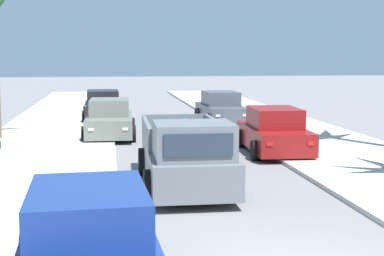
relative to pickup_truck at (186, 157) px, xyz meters
name	(u,v)px	position (x,y,z in m)	size (l,w,h in m)	color
sidewalk_left	(44,149)	(-4.12, 6.23, -0.72)	(4.89, 60.00, 0.12)	#B2AFA8
sidewalk_right	(316,142)	(5.74, 6.23, -0.72)	(4.89, 60.00, 0.12)	#B2AFA8
curb_left	(74,148)	(-3.07, 6.23, -0.73)	(0.16, 60.00, 0.10)	silver
curb_right	(289,143)	(4.70, 6.23, -0.73)	(0.16, 60.00, 0.10)	silver
pickup_truck	(186,157)	(0.00, 0.00, 0.00)	(2.28, 5.24, 1.80)	slate
car_left_near	(221,109)	(3.49, 13.01, -0.07)	(2.10, 4.29, 1.54)	#474C56
car_right_near	(274,132)	(3.60, 4.59, -0.07)	(2.18, 4.33, 1.54)	maroon
car_left_mid	(89,250)	(-2.16, -6.23, -0.07)	(2.17, 4.32, 1.54)	navy
car_right_mid	(110,120)	(-1.84, 9.06, -0.07)	(2.12, 4.30, 1.54)	slate
car_left_far	(103,107)	(-2.15, 15.01, -0.07)	(2.08, 4.29, 1.54)	black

